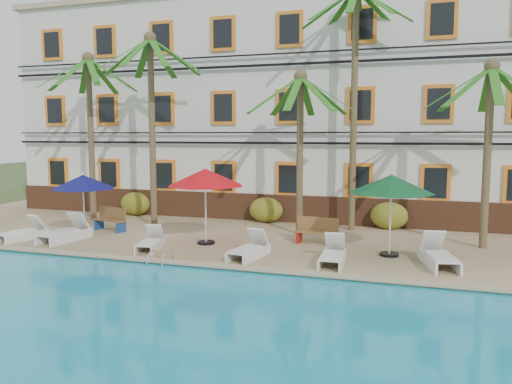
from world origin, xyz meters
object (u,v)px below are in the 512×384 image
(palm_a, at_px, (90,113))
(palm_c, at_px, (300,127))
(pool_ladder, at_px, (160,263))
(lounger_a, at_px, (23,232))
(lounger_f, at_px, (438,255))
(palm_b, at_px, (152,103))
(umbrella_blue, at_px, (83,182))
(lounger_d, at_px, (249,249))
(bench_left, at_px, (111,219))
(umbrella_red, at_px, (205,178))
(palm_d, at_px, (355,77))
(lounger_b, at_px, (66,232))
(palm_e, at_px, (489,126))
(lounger_e, at_px, (333,255))
(bench_right, at_px, (317,231))
(umbrella_green, at_px, (391,185))
(lounger_c, at_px, (151,242))

(palm_a, bearing_deg, palm_c, -2.02)
(palm_a, distance_m, pool_ladder, 9.94)
(lounger_a, xyz_separation_m, lounger_f, (14.27, 0.63, 0.04))
(palm_b, distance_m, palm_c, 6.19)
(lounger_a, bearing_deg, palm_b, 48.85)
(palm_b, relative_size, umbrella_blue, 3.32)
(palm_a, bearing_deg, lounger_d, -26.74)
(palm_c, height_order, bench_left, palm_c)
(lounger_d, relative_size, bench_left, 1.21)
(palm_b, relative_size, umbrella_red, 2.90)
(palm_d, relative_size, lounger_b, 4.49)
(lounger_d, relative_size, lounger_f, 0.89)
(umbrella_blue, bearing_deg, palm_e, 9.28)
(lounger_b, bearing_deg, lounger_a, -170.22)
(palm_d, height_order, lounger_e, palm_d)
(lounger_e, height_order, lounger_f, lounger_f)
(umbrella_blue, bearing_deg, bench_right, 8.10)
(palm_c, distance_m, bench_left, 8.29)
(umbrella_red, relative_size, pool_ladder, 3.66)
(bench_right, bearing_deg, lounger_d, -122.21)
(umbrella_green, relative_size, lounger_c, 1.51)
(palm_e, bearing_deg, umbrella_green, -144.51)
(palm_a, height_order, lounger_f, palm_a)
(lounger_e, height_order, bench_right, bench_right)
(umbrella_red, distance_m, lounger_d, 3.25)
(lounger_d, height_order, pool_ladder, lounger_d)
(palm_a, height_order, lounger_b, palm_a)
(umbrella_blue, height_order, bench_right, umbrella_blue)
(palm_a, xyz_separation_m, palm_c, (9.48, -0.34, -0.68))
(palm_b, height_order, pool_ladder, palm_b)
(palm_a, bearing_deg, umbrella_red, -24.03)
(lounger_a, height_order, lounger_d, lounger_d)
(palm_d, bearing_deg, umbrella_blue, -156.19)
(palm_e, bearing_deg, palm_b, 179.24)
(lounger_e, relative_size, lounger_f, 0.87)
(lounger_f, height_order, bench_right, lounger_f)
(umbrella_red, bearing_deg, palm_b, 144.55)
(palm_b, bearing_deg, lounger_f, -15.80)
(umbrella_red, xyz_separation_m, bench_right, (3.72, 1.16, -1.85))
(palm_a, xyz_separation_m, lounger_a, (0.11, -4.35, -4.48))
(umbrella_green, height_order, lounger_d, umbrella_green)
(palm_e, xyz_separation_m, bench_right, (-5.44, -1.07, -3.63))
(umbrella_blue, xyz_separation_m, lounger_e, (9.62, -1.35, -1.75))
(lounger_d, xyz_separation_m, bench_left, (-6.65, 2.56, 0.19))
(lounger_b, xyz_separation_m, pool_ladder, (4.76, -1.77, -0.32))
(umbrella_blue, relative_size, umbrella_green, 0.90)
(palm_e, bearing_deg, lounger_f, -117.56)
(palm_a, relative_size, lounger_e, 3.96)
(lounger_e, bearing_deg, palm_b, 154.57)
(bench_right, bearing_deg, lounger_f, -25.65)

